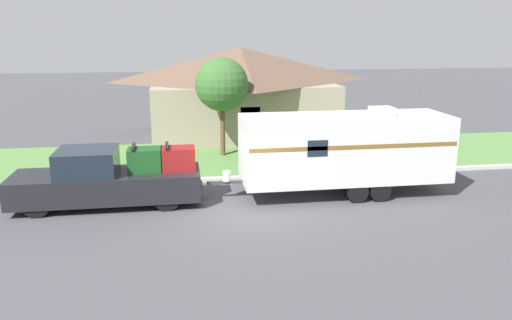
# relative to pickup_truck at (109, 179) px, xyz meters

# --- Properties ---
(ground_plane) EXTENTS (120.00, 120.00, 0.00)m
(ground_plane) POSITION_rel_pickup_truck_xyz_m (4.42, -1.46, -0.92)
(ground_plane) COLOR #47474C
(curb_strip) EXTENTS (80.00, 0.30, 0.14)m
(curb_strip) POSITION_rel_pickup_truck_xyz_m (4.42, 2.29, -0.85)
(curb_strip) COLOR beige
(curb_strip) RESTS_ON ground_plane
(lawn_strip) EXTENTS (80.00, 7.00, 0.03)m
(lawn_strip) POSITION_rel_pickup_truck_xyz_m (4.42, 5.94, -0.91)
(lawn_strip) COLOR #568442
(lawn_strip) RESTS_ON ground_plane
(house_across_street) EXTENTS (10.73, 8.44, 4.92)m
(house_across_street) POSITION_rel_pickup_truck_xyz_m (6.02, 11.81, 1.63)
(house_across_street) COLOR gray
(house_across_street) RESTS_ON ground_plane
(pickup_truck) EXTENTS (6.40, 2.03, 2.08)m
(pickup_truck) POSITION_rel_pickup_truck_xyz_m (0.00, 0.00, 0.00)
(pickup_truck) COLOR black
(pickup_truck) RESTS_ON ground_plane
(travel_trailer) EXTENTS (8.73, 2.42, 3.18)m
(travel_trailer) POSITION_rel_pickup_truck_xyz_m (8.33, -0.00, 0.80)
(travel_trailer) COLOR black
(travel_trailer) RESTS_ON ground_plane
(mailbox) EXTENTS (0.48, 0.20, 1.36)m
(mailbox) POSITION_rel_pickup_truck_xyz_m (9.94, 2.92, 0.12)
(mailbox) COLOR brown
(mailbox) RESTS_ON ground_plane
(tree_in_yard) EXTENTS (2.50, 2.50, 4.66)m
(tree_in_yard) POSITION_rel_pickup_truck_xyz_m (4.46, 6.43, 2.47)
(tree_in_yard) COLOR brown
(tree_in_yard) RESTS_ON ground_plane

